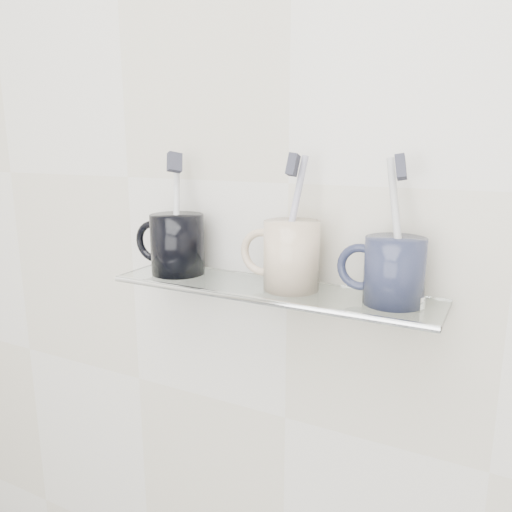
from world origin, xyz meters
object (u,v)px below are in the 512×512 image
Objects in this scene: shelf_glass at (270,290)px; mug_right at (394,271)px; mug_left at (178,244)px; mug_center at (291,256)px.

mug_right is at bearing 1.59° from shelf_glass.
mug_left is at bearing 178.33° from shelf_glass.
mug_right is (0.35, 0.00, -0.00)m from mug_left.
shelf_glass is 5.11× the size of mug_left.
shelf_glass is 0.06m from mug_center.
mug_left is 0.97× the size of mug_center.
mug_center is 1.13× the size of mug_right.
mug_center is at bearing -13.17° from mug_left.
shelf_glass is at bearing -14.84° from mug_left.
mug_center reaches higher than mug_right.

